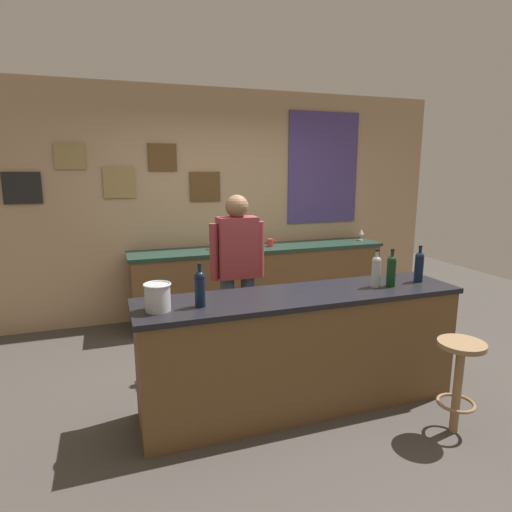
{
  "coord_description": "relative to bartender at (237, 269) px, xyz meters",
  "views": [
    {
      "loc": [
        -1.37,
        -3.25,
        1.85
      ],
      "look_at": [
        -0.08,
        0.45,
        1.05
      ],
      "focal_mm": 30.17,
      "sensor_mm": 36.0,
      "label": 1
    }
  ],
  "objects": [
    {
      "name": "wine_glass_a",
      "position": [
        0.05,
        1.23,
        0.07
      ],
      "size": [
        0.07,
        0.07,
        0.16
      ],
      "color": "silver",
      "rests_on": "side_counter"
    },
    {
      "name": "wine_glass_d",
      "position": [
        2.1,
        1.21,
        0.07
      ],
      "size": [
        0.07,
        0.07,
        0.16
      ],
      "color": "silver",
      "rests_on": "side_counter"
    },
    {
      "name": "wine_bottle_b",
      "position": [
        0.88,
        -0.89,
        0.12
      ],
      "size": [
        0.07,
        0.07,
        0.31
      ],
      "color": "#999E99",
      "rests_on": "bar_counter"
    },
    {
      "name": "wine_bottle_d",
      "position": [
        1.32,
        -0.87,
        0.12
      ],
      "size": [
        0.07,
        0.07,
        0.31
      ],
      "color": "black",
      "rests_on": "bar_counter"
    },
    {
      "name": "bar_stool",
      "position": [
        1.14,
        -1.56,
        -0.48
      ],
      "size": [
        0.32,
        0.32,
        0.68
      ],
      "color": "olive",
      "rests_on": "ground_plane"
    },
    {
      "name": "wine_glass_b",
      "position": [
        0.41,
        1.13,
        0.07
      ],
      "size": [
        0.07,
        0.07,
        0.16
      ],
      "color": "silver",
      "rests_on": "side_counter"
    },
    {
      "name": "bartender",
      "position": [
        0.0,
        0.0,
        0.0
      ],
      "size": [
        0.52,
        0.21,
        1.62
      ],
      "color": "#384766",
      "rests_on": "ground_plane"
    },
    {
      "name": "side_counter",
      "position": [
        0.65,
        1.19,
        -0.48
      ],
      "size": [
        3.18,
        0.56,
        0.9
      ],
      "color": "brown",
      "rests_on": "ground_plane"
    },
    {
      "name": "bar_counter",
      "position": [
        0.25,
        -0.86,
        -0.47
      ],
      "size": [
        2.52,
        0.6,
        0.92
      ],
      "color": "brown",
      "rests_on": "ground_plane"
    },
    {
      "name": "ice_bucket",
      "position": [
        -0.83,
        -0.91,
        0.08
      ],
      "size": [
        0.19,
        0.19,
        0.19
      ],
      "color": "#B7BABF",
      "rests_on": "bar_counter"
    },
    {
      "name": "back_wall",
      "position": [
        0.28,
        1.56,
        0.48
      ],
      "size": [
        6.0,
        0.09,
        2.8
      ],
      "color": "tan",
      "rests_on": "ground_plane"
    },
    {
      "name": "wine_bottle_c",
      "position": [
        1.01,
        -0.92,
        0.12
      ],
      "size": [
        0.07,
        0.07,
        0.31
      ],
      "color": "black",
      "rests_on": "bar_counter"
    },
    {
      "name": "wine_bottle_a",
      "position": [
        -0.55,
        -0.92,
        0.12
      ],
      "size": [
        0.07,
        0.07,
        0.31
      ],
      "color": "black",
      "rests_on": "bar_counter"
    },
    {
      "name": "wine_glass_c",
      "position": [
        0.59,
        1.24,
        0.07
      ],
      "size": [
        0.07,
        0.07,
        0.16
      ],
      "color": "silver",
      "rests_on": "side_counter"
    },
    {
      "name": "coffee_mug",
      "position": [
        0.78,
        1.17,
        0.01
      ],
      "size": [
        0.13,
        0.08,
        0.09
      ],
      "color": "#B2332D",
      "rests_on": "side_counter"
    },
    {
      "name": "ground_plane",
      "position": [
        0.25,
        -0.46,
        -0.94
      ],
      "size": [
        10.0,
        10.0,
        0.0
      ],
      "primitive_type": "plane",
      "color": "#423D38"
    }
  ]
}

